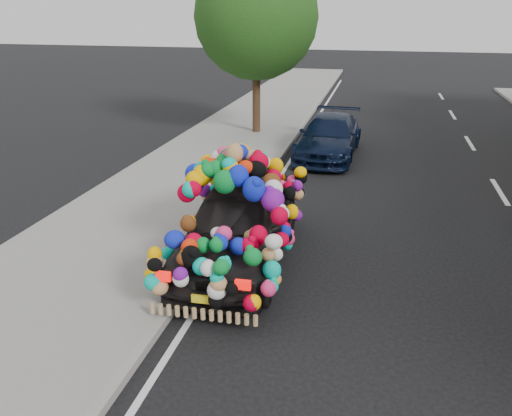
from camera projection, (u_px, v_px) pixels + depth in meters
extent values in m
plane|color=black|center=(338.00, 269.00, 8.83)|extent=(100.00, 100.00, 0.00)
cube|color=gray|center=(117.00, 241.00, 9.75)|extent=(4.00, 60.00, 0.12)
cube|color=gray|center=(212.00, 252.00, 9.32)|extent=(0.15, 60.00, 0.13)
cylinder|color=#332114|center=(256.00, 97.00, 17.72)|extent=(0.28, 0.28, 2.73)
sphere|color=#144813|center=(256.00, 17.00, 16.73)|extent=(4.20, 4.20, 4.20)
imported|color=black|center=(239.00, 224.00, 8.88)|extent=(1.84, 4.28, 1.44)
cube|color=red|center=(163.00, 276.00, 7.03)|extent=(0.22, 0.07, 0.14)
cube|color=red|center=(243.00, 285.00, 6.82)|extent=(0.22, 0.07, 0.14)
cube|color=yellow|center=(203.00, 299.00, 7.03)|extent=(0.34, 0.05, 0.12)
imported|color=black|center=(329.00, 136.00, 15.40)|extent=(1.90, 4.28, 1.22)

